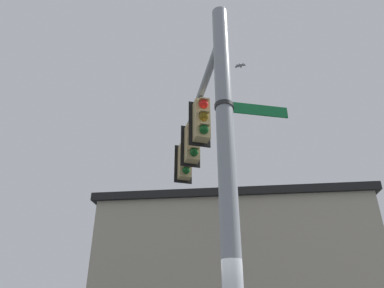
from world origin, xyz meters
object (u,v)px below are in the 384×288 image
at_px(street_name_sign, 240,108).
at_px(traffic_light_mid_inner, 192,143).
at_px(traffic_light_nearest_pole, 202,120).
at_px(traffic_light_mid_outer, 185,161).
at_px(bird_flying, 240,66).

bearing_deg(street_name_sign, traffic_light_mid_inner, -89.80).
xyz_separation_m(traffic_light_nearest_pole, traffic_light_mid_outer, (-0.22, -2.41, 0.00)).
bearing_deg(traffic_light_mid_inner, traffic_light_nearest_pole, 84.80).
relative_size(traffic_light_nearest_pole, traffic_light_mid_inner, 1.00).
distance_m(traffic_light_nearest_pole, traffic_light_mid_inner, 1.21).
height_order(traffic_light_mid_inner, traffic_light_mid_outer, same).
height_order(traffic_light_mid_inner, bird_flying, bird_flying).
bearing_deg(traffic_light_mid_outer, bird_flying, 148.84).
bearing_deg(traffic_light_nearest_pole, bird_flying, -141.48).
distance_m(traffic_light_mid_inner, traffic_light_mid_outer, 1.21).
distance_m(traffic_light_nearest_pole, traffic_light_mid_outer, 2.42).
relative_size(traffic_light_mid_inner, traffic_light_mid_outer, 1.00).
bearing_deg(traffic_light_nearest_pole, traffic_light_mid_outer, -95.20).
xyz_separation_m(street_name_sign, bird_flying, (-1.70, -3.37, 4.09)).
distance_m(traffic_light_nearest_pole, bird_flying, 3.98).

